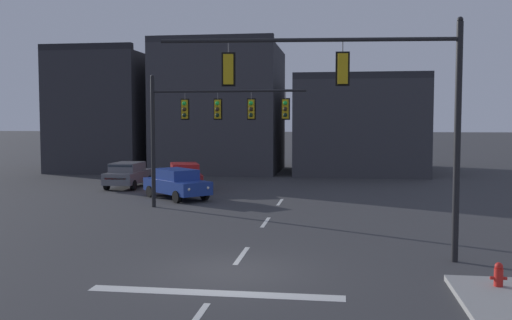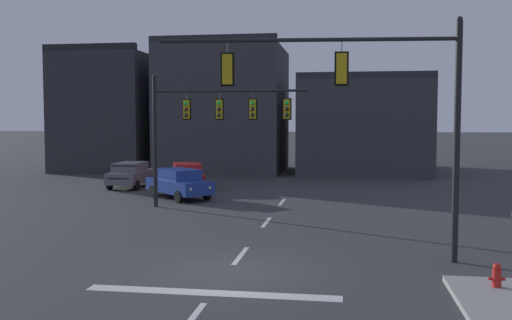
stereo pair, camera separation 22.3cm
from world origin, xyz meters
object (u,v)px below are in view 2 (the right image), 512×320
Objects in this scene: car_lot_nearside at (131,174)px; car_lot_middle at (179,183)px; signal_mast_far_side at (207,118)px; car_lot_farside at (187,176)px; signal_mast_near_side at (369,97)px; fire_hydrant at (497,280)px.

car_lot_nearside is 6.36m from car_lot_middle.
signal_mast_far_side is at bearing -52.88° from car_lot_middle.
car_lot_nearside is at bearing 174.02° from car_lot_farside.
car_lot_farside is (-10.30, 16.78, -4.11)m from signal_mast_near_side.
signal_mast_near_side is at bearing 136.82° from fire_hydrant.
car_lot_middle is 0.93× the size of car_lot_farside.
car_lot_middle is (4.46, -4.53, 0.00)m from car_lot_nearside.
car_lot_nearside is 26.36m from fire_hydrant.
car_lot_farside is (3.80, -0.40, 0.00)m from car_lot_nearside.
signal_mast_near_side reaches higher than car_lot_nearside.
car_lot_middle is at bearing -80.90° from car_lot_farside.
car_lot_farside is at bearing 124.20° from fire_hydrant.
car_lot_middle is at bearing 129.29° from fire_hydrant.
signal_mast_far_side is 10.90m from car_lot_nearside.
car_lot_nearside is 1.01× the size of car_lot_middle.
fire_hydrant is at bearing -50.71° from car_lot_middle.
car_lot_farside is at bearing -5.98° from car_lot_nearside.
fire_hydrant is (12.68, -15.49, -0.53)m from car_lot_middle.
car_lot_middle is at bearing 127.33° from signal_mast_near_side.
signal_mast_far_side reaches higher than car_lot_middle.
car_lot_farside reaches higher than fire_hydrant.
fire_hydrant is at bearing -55.80° from car_lot_farside.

